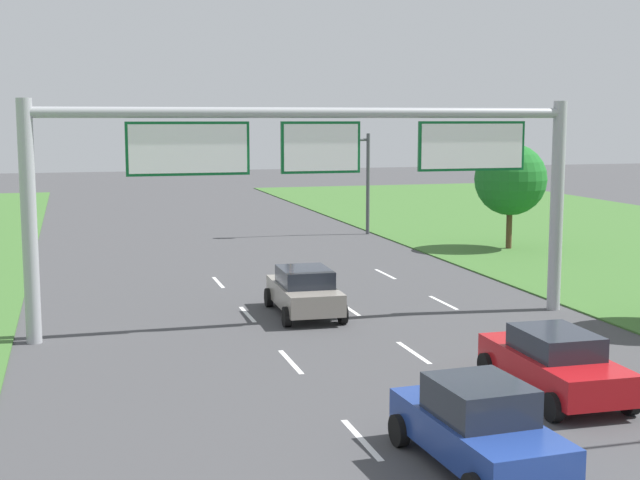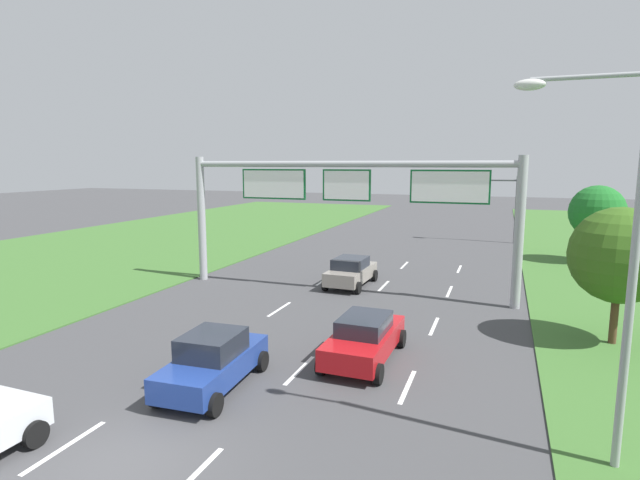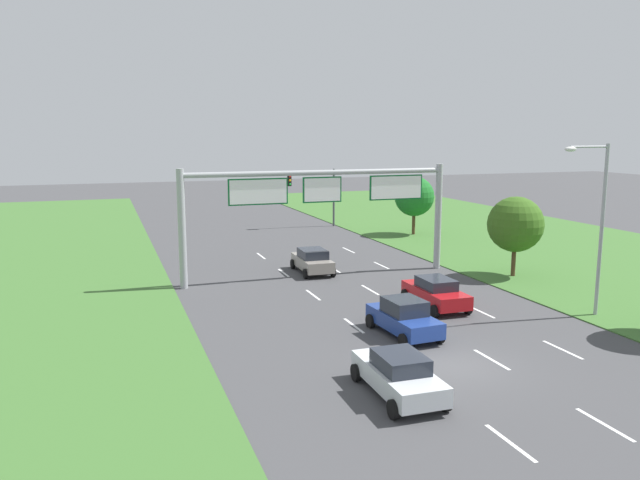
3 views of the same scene
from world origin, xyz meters
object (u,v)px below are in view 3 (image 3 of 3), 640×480
car_near_red (312,261)px  roadside_tree_mid (515,224)px  sign_gantry (322,199)px  street_lamp (597,215)px  car_mid_lane (436,292)px  roadside_tree_far (414,196)px  traffic_light_mast (315,187)px  car_far_ahead (399,374)px  car_lead_silver (404,317)px

car_near_red → roadside_tree_mid: (11.65, -5.28, 2.54)m
sign_gantry → street_lamp: bearing=-52.1°
car_mid_lane → roadside_tree_mid: bearing=30.3°
car_near_red → street_lamp: street_lamp is taller
roadside_tree_mid → roadside_tree_far: 16.94m
traffic_light_mast → roadside_tree_mid: 24.79m
traffic_light_mast → car_mid_lane: bearing=-96.4°
traffic_light_mast → roadside_tree_far: 10.06m
roadside_tree_mid → sign_gantry: bearing=161.6°
car_far_ahead → car_near_red: bearing=81.2°
car_near_red → traffic_light_mast: bearing=72.5°
roadside_tree_mid → car_near_red: bearing=155.6°
car_far_ahead → street_lamp: size_ratio=0.52×
roadside_tree_far → car_near_red: bearing=-139.3°
sign_gantry → roadside_tree_mid: size_ratio=3.38×
car_lead_silver → car_far_ahead: size_ratio=0.97×
car_near_red → roadside_tree_mid: size_ratio=0.83×
street_lamp → roadside_tree_mid: size_ratio=1.67×
sign_gantry → traffic_light_mast: bearing=72.2°
car_mid_lane → street_lamp: bearing=-31.0°
car_mid_lane → sign_gantry: sign_gantry is taller
car_near_red → roadside_tree_mid: 13.04m
car_near_red → car_lead_silver: (-0.22, -13.46, 0.02)m
car_lead_silver → car_mid_lane: 5.13m
car_mid_lane → street_lamp: street_lamp is taller
car_lead_silver → roadside_tree_mid: 14.63m
traffic_light_mast → roadside_tree_far: size_ratio=1.07×
street_lamp → roadside_tree_far: size_ratio=1.63×
sign_gantry → car_lead_silver: bearing=-91.7°
traffic_light_mast → roadside_tree_mid: (4.95, -24.29, -0.51)m
street_lamp → roadside_tree_mid: 8.96m
car_near_red → car_lead_silver: car_lead_silver is taller
sign_gantry → roadside_tree_far: 18.68m
car_near_red → car_far_ahead: size_ratio=0.97×
car_mid_lane → car_far_ahead: bearing=-124.8°
car_lead_silver → sign_gantry: (0.36, 12.02, 4.14)m
car_far_ahead → roadside_tree_far: roadside_tree_far is taller
car_lead_silver → street_lamp: bearing=-5.4°
car_far_ahead → sign_gantry: bearing=79.9°
car_lead_silver → sign_gantry: sign_gantry is taller
car_far_ahead → roadside_tree_far: bearing=62.5°
car_mid_lane → roadside_tree_mid: 9.75m
traffic_light_mast → sign_gantry: bearing=-107.8°
traffic_light_mast → car_near_red: bearing=-109.4°
car_mid_lane → traffic_light_mast: size_ratio=0.80×
car_far_ahead → traffic_light_mast: traffic_light_mast is taller
traffic_light_mast → roadside_tree_far: traffic_light_mast is taller
sign_gantry → roadside_tree_far: (13.32, 13.01, -1.51)m
roadside_tree_mid → street_lamp: bearing=-102.0°
car_near_red → roadside_tree_mid: bearing=-22.5°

